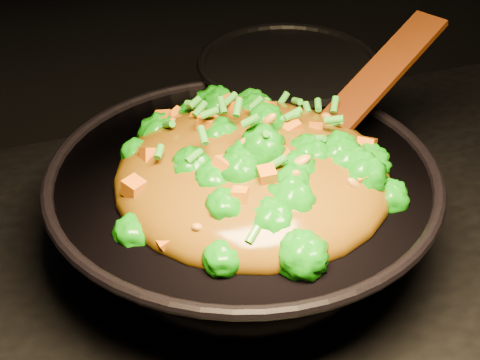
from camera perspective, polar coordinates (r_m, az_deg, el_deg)
name	(u,v)px	position (r m, az deg, el deg)	size (l,w,h in m)	color
wok	(243,216)	(0.87, 0.23, -2.85)	(0.44, 0.44, 0.12)	black
stir_fry	(253,142)	(0.79, 1.02, 2.98)	(0.31, 0.31, 0.11)	#127B08
spatula	(361,95)	(0.90, 9.37, 6.52)	(0.30, 0.05, 0.01)	#3C0F04
back_pot	(287,103)	(1.08, 3.67, 6.01)	(0.25, 0.25, 0.14)	black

